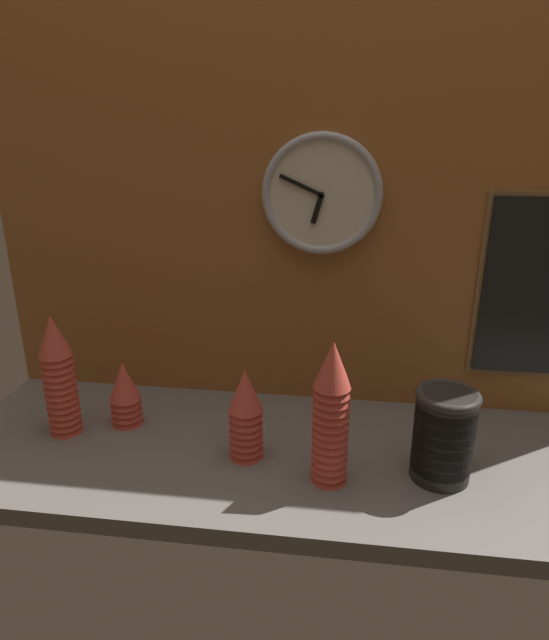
% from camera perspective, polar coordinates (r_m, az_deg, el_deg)
% --- Properties ---
extents(ground_plane, '(1.60, 0.56, 0.04)m').
position_cam_1_polar(ground_plane, '(1.33, 2.62, -13.51)').
color(ground_plane, slate).
extents(wall_tiled_back, '(1.60, 0.03, 1.05)m').
position_cam_1_polar(wall_tiled_back, '(1.38, 4.05, 12.21)').
color(wall_tiled_back, '#A3602D').
rests_on(wall_tiled_back, ground_plane).
extents(cup_stack_center_right, '(0.08, 0.08, 0.31)m').
position_cam_1_polar(cup_stack_center_right, '(1.15, 5.67, -9.31)').
color(cup_stack_center_right, '#DB4C3D').
rests_on(cup_stack_center_right, ground_plane).
extents(cup_stack_left, '(0.08, 0.08, 0.16)m').
position_cam_1_polar(cup_stack_left, '(1.42, -14.72, -7.11)').
color(cup_stack_left, '#DB4C3D').
rests_on(cup_stack_left, ground_plane).
extents(cup_stack_far_left, '(0.08, 0.08, 0.29)m').
position_cam_1_polar(cup_stack_far_left, '(1.40, -20.81, -5.26)').
color(cup_stack_far_left, '#DB4C3D').
rests_on(cup_stack_far_left, ground_plane).
extents(cup_stack_center, '(0.08, 0.08, 0.21)m').
position_cam_1_polar(cup_stack_center, '(1.24, -2.90, -9.37)').
color(cup_stack_center, '#DB4C3D').
rests_on(cup_stack_center, ground_plane).
extents(bowl_stack_right, '(0.13, 0.13, 0.20)m').
position_cam_1_polar(bowl_stack_right, '(1.23, 16.56, -10.81)').
color(bowl_stack_right, black).
rests_on(bowl_stack_right, ground_plane).
extents(wall_clock, '(0.28, 0.03, 0.28)m').
position_cam_1_polar(wall_clock, '(1.35, 4.74, 12.40)').
color(wall_clock, beige).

